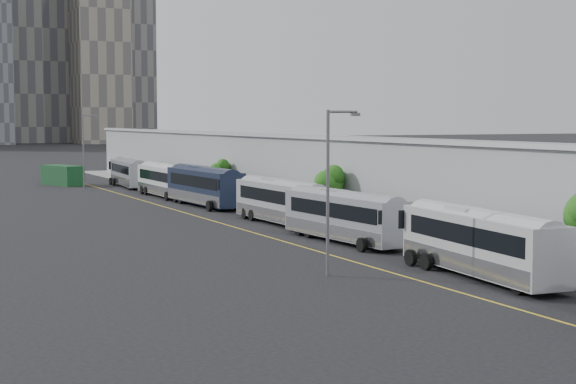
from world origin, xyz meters
TOP-DOWN VIEW (x-y plane):
  - sidewalk at (9.00, 55.00)m, footprint 10.00×170.00m
  - lane_line at (-1.50, 55.00)m, footprint 0.12×160.00m
  - depot at (12.99, 55.00)m, footprint 12.45×160.40m
  - bus_2 at (2.00, 34.37)m, footprint 3.66×12.87m
  - bus_3 at (2.13, 49.49)m, footprint 3.34×12.42m
  - bus_4 at (2.73, 61.04)m, footprint 2.84×12.53m
  - bus_5 at (2.29, 77.78)m, footprint 3.35×13.40m
  - bus_6 at (2.00, 89.52)m, footprint 2.78×12.43m
  - bus_7 at (2.35, 105.10)m, footprint 3.33×12.41m
  - tree_2 at (5.60, 58.27)m, footprint 2.41×2.41m
  - tree_3 at (5.82, 82.80)m, footprint 1.97×1.97m
  - street_lamp_near at (-5.02, 38.38)m, footprint 2.04×0.22m
  - street_lamp_far at (-3.87, 102.21)m, footprint 2.04×0.22m
  - shipping_container at (-4.68, 111.82)m, footprint 4.60×7.06m
  - suv at (-3.17, 122.97)m, footprint 3.41×6.17m

SIDE VIEW (x-z plane):
  - lane_line at x=-1.50m, z-range 0.00..0.02m
  - sidewalk at x=9.00m, z-range 0.00..0.12m
  - suv at x=-3.17m, z-range 0.00..1.63m
  - shipping_container at x=-4.68m, z-range 0.00..2.57m
  - bus_7 at x=2.35m, z-range -0.28..3.31m
  - bus_3 at x=2.13m, z-range -0.28..3.31m
  - bus_6 at x=2.00m, z-range -0.28..3.35m
  - bus_4 at x=2.73m, z-range -0.28..3.36m
  - bus_2 at x=2.00m, z-range -0.29..3.42m
  - bus_5 at x=2.29m, z-range -0.30..3.58m
  - tree_3 at x=5.82m, z-range 1.05..5.16m
  - depot at x=12.99m, z-range -0.09..7.11m
  - tree_2 at x=5.60m, z-range 1.16..5.93m
  - street_lamp_near at x=-5.02m, z-range 0.69..9.75m
  - street_lamp_far at x=-3.87m, z-range 0.69..9.79m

